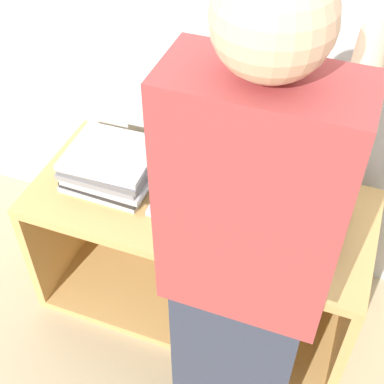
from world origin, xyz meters
TOP-DOWN VIEW (x-y plane):
  - ground_plane at (0.00, 0.00)m, footprint 12.00×12.00m
  - cart at (0.00, 0.35)m, footprint 1.24×0.57m
  - laptop_open at (0.00, 0.34)m, footprint 0.31×0.37m
  - laptop_stack_left at (-0.34, 0.28)m, footprint 0.33×0.29m
  - laptop_stack_right at (0.33, 0.29)m, footprint 0.31×0.29m
  - person at (0.28, -0.17)m, footprint 0.40×0.53m

SIDE VIEW (x-z plane):
  - ground_plane at x=0.00m, z-range 0.00..0.00m
  - cart at x=0.00m, z-range 0.00..0.58m
  - laptop_stack_right at x=0.33m, z-range 0.58..0.65m
  - laptop_open at x=0.00m, z-range 0.50..0.78m
  - laptop_stack_left at x=-0.34m, z-range 0.58..0.71m
  - person at x=0.28m, z-range 0.00..1.65m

